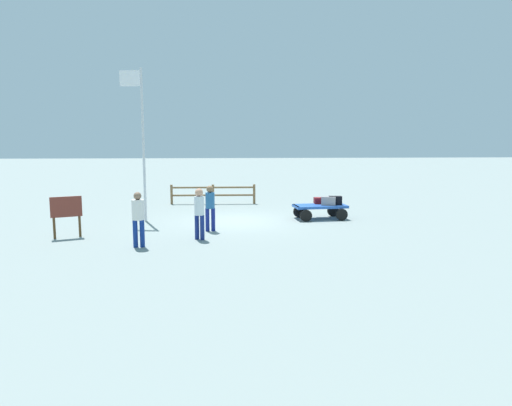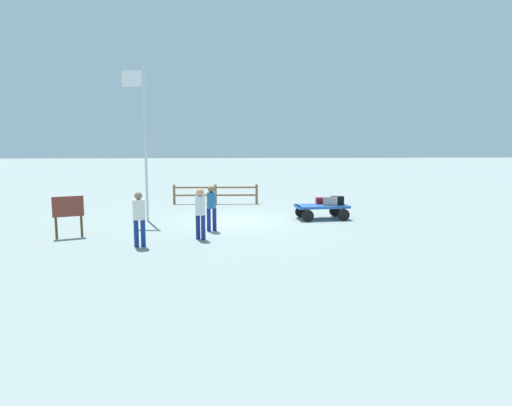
{
  "view_description": "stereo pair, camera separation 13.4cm",
  "coord_description": "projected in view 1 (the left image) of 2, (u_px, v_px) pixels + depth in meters",
  "views": [
    {
      "loc": [
        0.33,
        17.97,
        3.21
      ],
      "look_at": [
        -0.42,
        6.0,
        1.55
      ],
      "focal_mm": 32.64,
      "sensor_mm": 36.0,
      "label": 1
    },
    {
      "loc": [
        0.2,
        17.98,
        3.21
      ],
      "look_at": [
        -0.42,
        6.0,
        1.55
      ],
      "focal_mm": 32.64,
      "sensor_mm": 36.0,
      "label": 2
    }
  ],
  "objects": [
    {
      "name": "suitcase_tan",
      "position": [
        335.0,
        200.0,
        18.69
      ],
      "size": [
        0.55,
        0.35,
        0.35
      ],
      "color": "black",
      "rests_on": "luggage_cart"
    },
    {
      "name": "suitcase_olive",
      "position": [
        328.0,
        201.0,
        18.6
      ],
      "size": [
        0.62,
        0.44,
        0.34
      ],
      "color": "gray",
      "rests_on": "luggage_cart"
    },
    {
      "name": "suitcase_grey",
      "position": [
        320.0,
        201.0,
        19.06
      ],
      "size": [
        0.47,
        0.38,
        0.24
      ],
      "color": "maroon",
      "rests_on": "luggage_cart"
    },
    {
      "name": "worker_supervisor",
      "position": [
        199.0,
        210.0,
        14.78
      ],
      "size": [
        0.42,
        0.42,
        1.65
      ],
      "color": "navy",
      "rests_on": "ground"
    },
    {
      "name": "worker_trailing",
      "position": [
        210.0,
        205.0,
        16.15
      ],
      "size": [
        0.34,
        0.34,
        1.6
      ],
      "color": "navy",
      "rests_on": "ground"
    },
    {
      "name": "worker_lead",
      "position": [
        138.0,
        215.0,
        13.74
      ],
      "size": [
        0.39,
        0.39,
        1.65
      ],
      "color": "navy",
      "rests_on": "ground"
    },
    {
      "name": "wooden_fence",
      "position": [
        213.0,
        193.0,
        22.96
      ],
      "size": [
        4.19,
        0.19,
        0.97
      ],
      "color": "brown",
      "rests_on": "ground"
    },
    {
      "name": "flagpole",
      "position": [
        141.0,
        134.0,
        17.75
      ],
      "size": [
        0.86,
        0.13,
        5.85
      ],
      "color": "silver",
      "rests_on": "ground"
    },
    {
      "name": "luggage_cart",
      "position": [
        319.0,
        209.0,
        18.68
      ],
      "size": [
        2.19,
        1.34,
        0.57
      ],
      "color": "#2757B3",
      "rests_on": "ground"
    },
    {
      "name": "ground_plane",
      "position": [
        236.0,
        221.0,
        18.23
      ],
      "size": [
        120.0,
        120.0,
        0.0
      ],
      "primitive_type": "plane",
      "color": "gray"
    },
    {
      "name": "signboard",
      "position": [
        66.0,
        211.0,
        15.05
      ],
      "size": [
        0.92,
        0.43,
        1.35
      ],
      "color": "#4C3319",
      "rests_on": "ground"
    }
  ]
}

